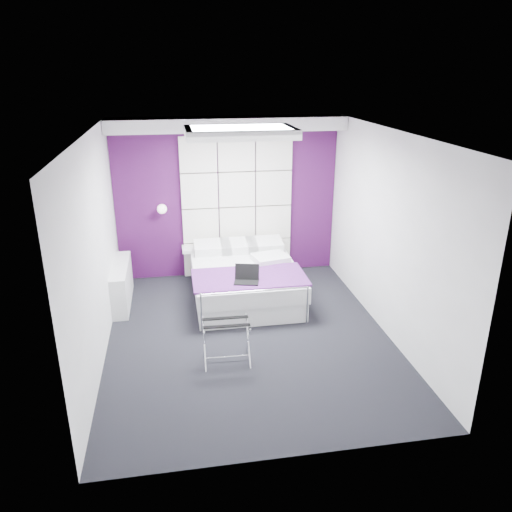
# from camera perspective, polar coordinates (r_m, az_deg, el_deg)

# --- Properties ---
(floor) EXTENTS (4.40, 4.40, 0.00)m
(floor) POSITION_cam_1_polar(r_m,az_deg,el_deg) (6.61, -0.83, -9.13)
(floor) COLOR black
(floor) RESTS_ON ground
(ceiling) EXTENTS (4.40, 4.40, 0.00)m
(ceiling) POSITION_cam_1_polar(r_m,az_deg,el_deg) (5.77, -0.97, 13.86)
(ceiling) COLOR white
(ceiling) RESTS_ON wall_back
(wall_back) EXTENTS (3.60, 0.00, 3.60)m
(wall_back) POSITION_cam_1_polar(r_m,az_deg,el_deg) (8.16, -3.30, 6.59)
(wall_back) COLOR silver
(wall_back) RESTS_ON floor
(wall_left) EXTENTS (0.00, 4.40, 4.40)m
(wall_left) POSITION_cam_1_polar(r_m,az_deg,el_deg) (6.07, -17.92, 0.55)
(wall_left) COLOR silver
(wall_left) RESTS_ON floor
(wall_right) EXTENTS (0.00, 4.40, 4.40)m
(wall_right) POSITION_cam_1_polar(r_m,az_deg,el_deg) (6.57, 14.82, 2.39)
(wall_right) COLOR silver
(wall_right) RESTS_ON floor
(accent_wall) EXTENTS (3.58, 0.02, 2.58)m
(accent_wall) POSITION_cam_1_polar(r_m,az_deg,el_deg) (8.15, -3.29, 6.58)
(accent_wall) COLOR #3F0F41
(accent_wall) RESTS_ON wall_back
(soffit) EXTENTS (3.58, 0.50, 0.20)m
(soffit) POSITION_cam_1_polar(r_m,az_deg,el_deg) (7.70, -3.26, 14.83)
(soffit) COLOR white
(soffit) RESTS_ON wall_back
(headboard) EXTENTS (1.80, 0.08, 2.30)m
(headboard) POSITION_cam_1_polar(r_m,az_deg,el_deg) (8.15, -2.18, 5.65)
(headboard) COLOR white
(headboard) RESTS_ON wall_back
(skylight) EXTENTS (1.36, 0.86, 0.12)m
(skylight) POSITION_cam_1_polar(r_m,az_deg,el_deg) (6.37, -1.82, 14.05)
(skylight) COLOR white
(skylight) RESTS_ON ceiling
(wall_lamp) EXTENTS (0.15, 0.15, 0.15)m
(wall_lamp) POSITION_cam_1_polar(r_m,az_deg,el_deg) (8.00, -10.69, 5.38)
(wall_lamp) COLOR white
(wall_lamp) RESTS_ON wall_back
(radiator) EXTENTS (0.22, 1.20, 0.60)m
(radiator) POSITION_cam_1_polar(r_m,az_deg,el_deg) (7.62, -15.08, -3.12)
(radiator) COLOR white
(radiator) RESTS_ON floor
(bed) EXTENTS (1.59, 1.92, 0.68)m
(bed) POSITION_cam_1_polar(r_m,az_deg,el_deg) (7.54, -1.32, -2.75)
(bed) COLOR white
(bed) RESTS_ON floor
(nightstand) EXTENTS (0.43, 0.34, 0.05)m
(nightstand) POSITION_cam_1_polar(r_m,az_deg,el_deg) (8.17, -6.91, 0.85)
(nightstand) COLOR white
(nightstand) RESTS_ON wall_back
(luggage_rack) EXTENTS (0.54, 0.40, 0.53)m
(luggage_rack) POSITION_cam_1_polar(r_m,az_deg,el_deg) (5.97, -3.39, -9.73)
(luggage_rack) COLOR silver
(luggage_rack) RESTS_ON floor
(laptop) EXTENTS (0.33, 0.24, 0.24)m
(laptop) POSITION_cam_1_polar(r_m,az_deg,el_deg) (6.84, -1.15, -2.47)
(laptop) COLOR black
(laptop) RESTS_ON bed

